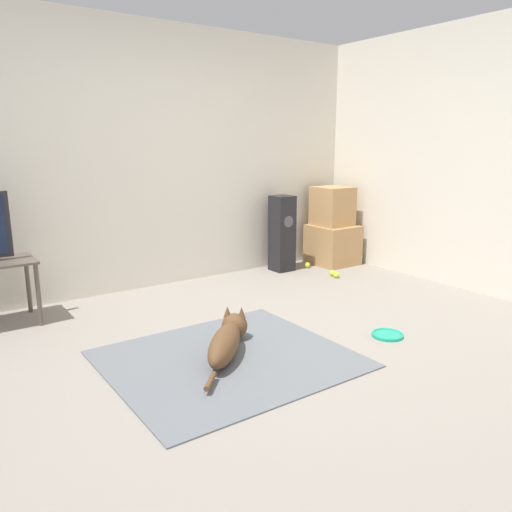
{
  "coord_description": "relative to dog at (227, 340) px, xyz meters",
  "views": [
    {
      "loc": [
        -1.88,
        -2.53,
        1.43
      ],
      "look_at": [
        0.6,
        0.98,
        0.45
      ],
      "focal_mm": 35.0,
      "sensor_mm": 36.0,
      "label": 1
    }
  ],
  "objects": [
    {
      "name": "ground_plane",
      "position": [
        0.2,
        -0.19,
        -0.11
      ],
      "size": [
        12.0,
        12.0,
        0.0
      ],
      "primitive_type": "plane",
      "color": "gray"
    },
    {
      "name": "wall_back",
      "position": [
        0.2,
        1.91,
        1.16
      ],
      "size": [
        8.0,
        0.06,
        2.55
      ],
      "color": "silver",
      "rests_on": "ground_plane"
    },
    {
      "name": "wall_right",
      "position": [
        2.8,
        -0.19,
        1.16
      ],
      "size": [
        0.06,
        8.0,
        2.55
      ],
      "color": "silver",
      "rests_on": "ground_plane"
    },
    {
      "name": "area_rug",
      "position": [
        -0.03,
        -0.06,
        -0.11
      ],
      "size": [
        1.56,
        1.38,
        0.01
      ],
      "color": "slate",
      "rests_on": "ground_plane"
    },
    {
      "name": "dog",
      "position": [
        0.0,
        0.0,
        0.0
      ],
      "size": [
        0.71,
        0.74,
        0.25
      ],
      "color": "brown",
      "rests_on": "area_rug"
    },
    {
      "name": "frisbee",
      "position": [
        1.17,
        -0.41,
        -0.1
      ],
      "size": [
        0.24,
        0.24,
        0.03
      ],
      "color": "#199E7A",
      "rests_on": "ground_plane"
    },
    {
      "name": "cardboard_box_lower",
      "position": [
        2.45,
        1.53,
        0.12
      ],
      "size": [
        0.49,
        0.51,
        0.47
      ],
      "color": "tan",
      "rests_on": "ground_plane"
    },
    {
      "name": "cardboard_box_upper",
      "position": [
        2.44,
        1.55,
        0.58
      ],
      "size": [
        0.39,
        0.41,
        0.45
      ],
      "color": "tan",
      "rests_on": "cardboard_box_lower"
    },
    {
      "name": "floor_speaker",
      "position": [
        1.75,
        1.63,
        0.31
      ],
      "size": [
        0.23,
        0.23,
        0.85
      ],
      "color": "black",
      "rests_on": "ground_plane"
    },
    {
      "name": "tennis_ball_by_boxes",
      "position": [
        2.06,
        1.54,
        -0.08
      ],
      "size": [
        0.07,
        0.07,
        0.07
      ],
      "color": "#C6E033",
      "rests_on": "ground_plane"
    },
    {
      "name": "tennis_ball_near_speaker",
      "position": [
        2.05,
        1.11,
        -0.08
      ],
      "size": [
        0.07,
        0.07,
        0.07
      ],
      "color": "#C6E033",
      "rests_on": "ground_plane"
    },
    {
      "name": "tennis_ball_loose_on_carpet",
      "position": [
        2.03,
        1.02,
        -0.08
      ],
      "size": [
        0.07,
        0.07,
        0.07
      ],
      "color": "#C6E033",
      "rests_on": "ground_plane"
    }
  ]
}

